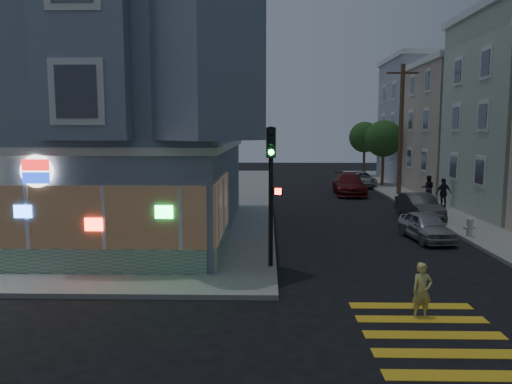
{
  "coord_description": "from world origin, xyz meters",
  "views": [
    {
      "loc": [
        2.68,
        -11.23,
        4.66
      ],
      "look_at": [
        2.28,
        6.69,
        2.42
      ],
      "focal_mm": 35.0,
      "sensor_mm": 36.0,
      "label": 1
    }
  ],
  "objects_px": {
    "utility_pole": "(401,128)",
    "pedestrian_a": "(428,188)",
    "pedestrian_b": "(443,193)",
    "parked_car_b": "(419,206)",
    "parked_car_d": "(361,179)",
    "street_tree_far": "(365,137)",
    "parked_car_a": "(426,226)",
    "traffic_signal": "(271,173)",
    "parked_car_c": "(349,185)",
    "street_tree_near": "(383,139)",
    "fire_hydrant": "(470,226)",
    "running_child": "(422,291)"
  },
  "relations": [
    {
      "from": "street_tree_far",
      "to": "parked_car_d",
      "type": "distance_m",
      "value": 9.03
    },
    {
      "from": "street_tree_far",
      "to": "parked_car_b",
      "type": "height_order",
      "value": "street_tree_far"
    },
    {
      "from": "fire_hydrant",
      "to": "pedestrian_a",
      "type": "bearing_deg",
      "value": 81.16
    },
    {
      "from": "fire_hydrant",
      "to": "utility_pole",
      "type": "bearing_deg",
      "value": 87.18
    },
    {
      "from": "pedestrian_b",
      "to": "fire_hydrant",
      "type": "distance_m",
      "value": 8.3
    },
    {
      "from": "street_tree_near",
      "to": "parked_car_d",
      "type": "distance_m",
      "value": 3.78
    },
    {
      "from": "pedestrian_b",
      "to": "parked_car_d",
      "type": "relative_size",
      "value": 0.39
    },
    {
      "from": "street_tree_near",
      "to": "pedestrian_a",
      "type": "xyz_separation_m",
      "value": [
        0.8,
        -9.27,
        -2.98
      ]
    },
    {
      "from": "parked_car_a",
      "to": "traffic_signal",
      "type": "relative_size",
      "value": 0.77
    },
    {
      "from": "parked_car_b",
      "to": "traffic_signal",
      "type": "height_order",
      "value": "traffic_signal"
    },
    {
      "from": "parked_car_a",
      "to": "parked_car_c",
      "type": "distance_m",
      "value": 14.92
    },
    {
      "from": "pedestrian_a",
      "to": "parked_car_d",
      "type": "height_order",
      "value": "pedestrian_a"
    },
    {
      "from": "parked_car_a",
      "to": "street_tree_near",
      "type": "bearing_deg",
      "value": 76.11
    },
    {
      "from": "street_tree_near",
      "to": "traffic_signal",
      "type": "xyz_separation_m",
      "value": [
        -9.38,
        -25.12,
        -0.66
      ]
    },
    {
      "from": "utility_pole",
      "to": "pedestrian_a",
      "type": "relative_size",
      "value": 5.58
    },
    {
      "from": "street_tree_far",
      "to": "pedestrian_a",
      "type": "relative_size",
      "value": 3.28
    },
    {
      "from": "traffic_signal",
      "to": "parked_car_b",
      "type": "bearing_deg",
      "value": 55.74
    },
    {
      "from": "parked_car_b",
      "to": "parked_car_d",
      "type": "xyz_separation_m",
      "value": [
        -0.28,
        14.9,
        -0.05
      ]
    },
    {
      "from": "parked_car_b",
      "to": "fire_hydrant",
      "type": "bearing_deg",
      "value": -87.1
    },
    {
      "from": "utility_pole",
      "to": "traffic_signal",
      "type": "xyz_separation_m",
      "value": [
        -9.18,
        -19.12,
        -1.52
      ]
    },
    {
      "from": "pedestrian_a",
      "to": "parked_car_c",
      "type": "bearing_deg",
      "value": -25.12
    },
    {
      "from": "street_tree_near",
      "to": "parked_car_a",
      "type": "bearing_deg",
      "value": -97.78
    },
    {
      "from": "street_tree_far",
      "to": "parked_car_b",
      "type": "relative_size",
      "value": 1.32
    },
    {
      "from": "pedestrian_a",
      "to": "parked_car_b",
      "type": "distance_m",
      "value": 6.27
    },
    {
      "from": "parked_car_d",
      "to": "parked_car_a",
      "type": "bearing_deg",
      "value": -90.95
    },
    {
      "from": "street_tree_near",
      "to": "fire_hydrant",
      "type": "height_order",
      "value": "street_tree_near"
    },
    {
      "from": "parked_car_b",
      "to": "parked_car_d",
      "type": "bearing_deg",
      "value": 87.28
    },
    {
      "from": "street_tree_far",
      "to": "street_tree_near",
      "type": "bearing_deg",
      "value": -90.0
    },
    {
      "from": "parked_car_a",
      "to": "street_tree_far",
      "type": "bearing_deg",
      "value": 78.29
    },
    {
      "from": "street_tree_near",
      "to": "fire_hydrant",
      "type": "xyz_separation_m",
      "value": [
        -0.9,
        -20.2,
        -3.34
      ]
    },
    {
      "from": "street_tree_near",
      "to": "running_child",
      "type": "bearing_deg",
      "value": -101.0
    },
    {
      "from": "street_tree_near",
      "to": "parked_car_c",
      "type": "bearing_deg",
      "value": -123.68
    },
    {
      "from": "parked_car_d",
      "to": "fire_hydrant",
      "type": "distance_m",
      "value": 20.02
    },
    {
      "from": "pedestrian_b",
      "to": "parked_car_a",
      "type": "distance_m",
      "value": 8.97
    },
    {
      "from": "pedestrian_a",
      "to": "traffic_signal",
      "type": "xyz_separation_m",
      "value": [
        -10.18,
        -15.84,
        2.32
      ]
    },
    {
      "from": "pedestrian_a",
      "to": "parked_car_c",
      "type": "xyz_separation_m",
      "value": [
        -4.4,
        3.87,
        -0.21
      ]
    },
    {
      "from": "utility_pole",
      "to": "street_tree_near",
      "type": "distance_m",
      "value": 6.06
    },
    {
      "from": "pedestrian_b",
      "to": "parked_car_b",
      "type": "xyz_separation_m",
      "value": [
        -2.3,
        -3.02,
        -0.34
      ]
    },
    {
      "from": "street_tree_near",
      "to": "fire_hydrant",
      "type": "bearing_deg",
      "value": -92.55
    },
    {
      "from": "parked_car_a",
      "to": "parked_car_d",
      "type": "relative_size",
      "value": 0.8
    },
    {
      "from": "utility_pole",
      "to": "pedestrian_a",
      "type": "distance_m",
      "value": 5.14
    },
    {
      "from": "parked_car_c",
      "to": "traffic_signal",
      "type": "relative_size",
      "value": 1.12
    },
    {
      "from": "parked_car_b",
      "to": "traffic_signal",
      "type": "bearing_deg",
      "value": -132.0
    },
    {
      "from": "utility_pole",
      "to": "parked_car_d",
      "type": "height_order",
      "value": "utility_pole"
    },
    {
      "from": "parked_car_c",
      "to": "pedestrian_b",
      "type": "bearing_deg",
      "value": -54.07
    },
    {
      "from": "utility_pole",
      "to": "parked_car_d",
      "type": "xyz_separation_m",
      "value": [
        -1.58,
        5.8,
        -4.19
      ]
    },
    {
      "from": "parked_car_d",
      "to": "pedestrian_a",
      "type": "bearing_deg",
      "value": -72.24
    },
    {
      "from": "street_tree_near",
      "to": "pedestrian_a",
      "type": "relative_size",
      "value": 3.28
    },
    {
      "from": "parked_car_a",
      "to": "traffic_signal",
      "type": "bearing_deg",
      "value": -150.03
    },
    {
      "from": "pedestrian_b",
      "to": "traffic_signal",
      "type": "bearing_deg",
      "value": 33.37
    }
  ]
}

